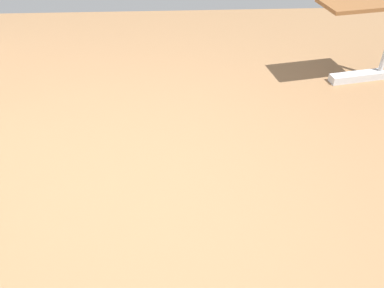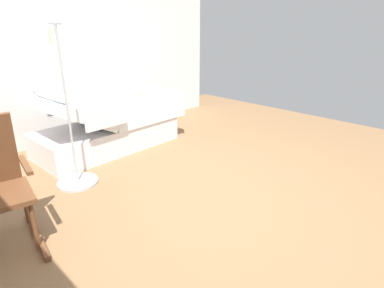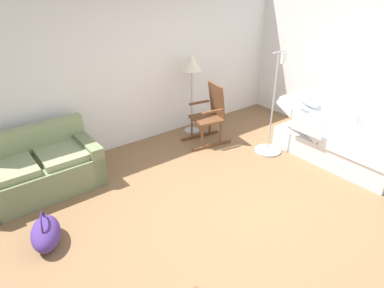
{
  "view_description": "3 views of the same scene",
  "coord_description": "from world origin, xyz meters",
  "px_view_note": "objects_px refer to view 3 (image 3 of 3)",
  "views": [
    {
      "loc": [
        -0.19,
        2.26,
        2.05
      ],
      "look_at": [
        -0.27,
        0.58,
        0.77
      ],
      "focal_mm": 37.66,
      "sensor_mm": 36.0,
      "label": 1
    },
    {
      "loc": [
        -1.69,
        2.26,
        1.69
      ],
      "look_at": [
        0.07,
        0.47,
        0.73
      ],
      "focal_mm": 29.81,
      "sensor_mm": 36.0,
      "label": 2
    },
    {
      "loc": [
        -2.67,
        -2.51,
        2.88
      ],
      "look_at": [
        -0.28,
        0.69,
        0.77
      ],
      "focal_mm": 32.65,
      "sensor_mm": 36.0,
      "label": 3
    }
  ],
  "objects_px": {
    "hospital_bed": "(339,142)",
    "iv_pole": "(269,138)",
    "floor_lamp": "(192,68)",
    "duffel_bag": "(46,233)",
    "couch": "(38,171)",
    "rocking_chair": "(210,115)"
  },
  "relations": [
    {
      "from": "couch",
      "to": "rocking_chair",
      "type": "height_order",
      "value": "rocking_chair"
    },
    {
      "from": "duffel_bag",
      "to": "iv_pole",
      "type": "relative_size",
      "value": 0.37
    },
    {
      "from": "couch",
      "to": "duffel_bag",
      "type": "relative_size",
      "value": 2.55
    },
    {
      "from": "rocking_chair",
      "to": "iv_pole",
      "type": "bearing_deg",
      "value": -58.21
    },
    {
      "from": "hospital_bed",
      "to": "iv_pole",
      "type": "distance_m",
      "value": 1.1
    },
    {
      "from": "floor_lamp",
      "to": "duffel_bag",
      "type": "relative_size",
      "value": 2.34
    },
    {
      "from": "rocking_chair",
      "to": "iv_pole",
      "type": "xyz_separation_m",
      "value": [
        0.56,
        -0.9,
        -0.25
      ]
    },
    {
      "from": "rocking_chair",
      "to": "duffel_bag",
      "type": "height_order",
      "value": "rocking_chair"
    },
    {
      "from": "hospital_bed",
      "to": "iv_pole",
      "type": "height_order",
      "value": "iv_pole"
    },
    {
      "from": "couch",
      "to": "rocking_chair",
      "type": "distance_m",
      "value": 2.87
    },
    {
      "from": "hospital_bed",
      "to": "iv_pole",
      "type": "relative_size",
      "value": 1.24
    },
    {
      "from": "couch",
      "to": "duffel_bag",
      "type": "bearing_deg",
      "value": -102.86
    },
    {
      "from": "hospital_bed",
      "to": "couch",
      "type": "distance_m",
      "value": 4.56
    },
    {
      "from": "couch",
      "to": "floor_lamp",
      "type": "bearing_deg",
      "value": 5.33
    },
    {
      "from": "rocking_chair",
      "to": "duffel_bag",
      "type": "relative_size",
      "value": 1.66
    },
    {
      "from": "iv_pole",
      "to": "rocking_chair",
      "type": "bearing_deg",
      "value": 121.79
    },
    {
      "from": "hospital_bed",
      "to": "floor_lamp",
      "type": "bearing_deg",
      "value": 119.82
    },
    {
      "from": "hospital_bed",
      "to": "couch",
      "type": "bearing_deg",
      "value": 154.37
    },
    {
      "from": "hospital_bed",
      "to": "couch",
      "type": "relative_size",
      "value": 1.3
    },
    {
      "from": "iv_pole",
      "to": "floor_lamp",
      "type": "bearing_deg",
      "value": 112.51
    },
    {
      "from": "couch",
      "to": "iv_pole",
      "type": "bearing_deg",
      "value": -18.41
    },
    {
      "from": "hospital_bed",
      "to": "floor_lamp",
      "type": "distance_m",
      "value": 2.74
    }
  ]
}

